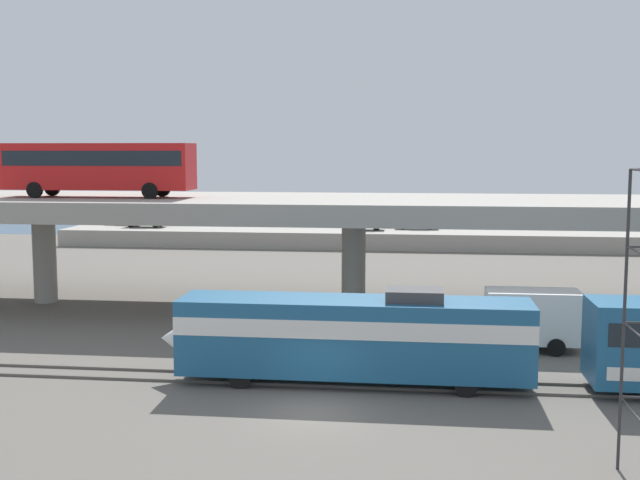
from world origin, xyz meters
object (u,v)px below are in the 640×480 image
object	(u,v)px
transit_bus_on_overpass	(99,165)
parked_car_1	(128,218)
parked_car_0	(174,217)
parked_car_5	(550,221)
service_truck_west	(514,318)
parked_car_2	(365,223)
parked_car_4	(145,220)
train_locomotive	(336,333)
parked_car_3	(417,222)

from	to	relation	value
transit_bus_on_overpass	parked_car_1	size ratio (longest dim) A/B	2.90
parked_car_0	parked_car_5	bearing A→B (deg)	1.15
service_truck_west	parked_car_5	bearing A→B (deg)	-101.11
parked_car_2	parked_car_5	world-z (taller)	same
transit_bus_on_overpass	parked_car_1	xyz separation A→B (m)	(-12.19, 37.15, -6.62)
transit_bus_on_overpass	service_truck_west	size ratio (longest dim) A/B	1.76
parked_car_1	parked_car_5	xyz separation A→B (m)	(46.33, 1.69, 0.00)
transit_bus_on_overpass	parked_car_4	distance (m)	36.23
train_locomotive	parked_car_5	size ratio (longest dim) A/B	3.83
train_locomotive	service_truck_west	size ratio (longest dim) A/B	2.36
service_truck_west	parked_car_4	bearing A→B (deg)	-51.35
train_locomotive	parked_car_3	distance (m)	51.14
parked_car_1	parked_car_2	bearing A→B (deg)	173.67
parked_car_2	parked_car_4	bearing A→B (deg)	-0.58
parked_car_0	parked_car_2	xyz separation A→B (m)	(21.69, -3.82, 0.00)
parked_car_2	service_truck_west	bearing A→B (deg)	103.74
transit_bus_on_overpass	parked_car_2	distance (m)	37.73
parked_car_4	parked_car_5	distance (m)	43.52
parked_car_0	parked_car_3	world-z (taller)	same
train_locomotive	parked_car_0	distance (m)	58.08
parked_car_3	service_truck_west	bearing A→B (deg)	96.36
transit_bus_on_overpass	parked_car_4	size ratio (longest dim) A/B	2.73
parked_car_0	parked_car_3	bearing A→B (deg)	-4.16
parked_car_5	transit_bus_on_overpass	bearing A→B (deg)	-131.31
parked_car_1	parked_car_5	world-z (taller)	same
parked_car_1	parked_car_4	bearing A→B (deg)	138.01
parked_car_2	parked_car_5	xyz separation A→B (m)	(19.58, 4.65, -0.00)
transit_bus_on_overpass	parked_car_2	bearing A→B (deg)	66.95
train_locomotive	parked_car_4	world-z (taller)	train_locomotive
parked_car_4	train_locomotive	bearing A→B (deg)	-62.47
parked_car_1	parked_car_4	xyz separation A→B (m)	(3.03, -2.73, 0.00)
transit_bus_on_overpass	parked_car_3	xyz separation A→B (m)	(19.98, 36.03, -6.62)
parked_car_1	parked_car_4	size ratio (longest dim) A/B	0.94
parked_car_4	parked_car_5	world-z (taller)	same
parked_car_3	parked_car_5	size ratio (longest dim) A/B	1.08
train_locomotive	transit_bus_on_overpass	xyz separation A→B (m)	(-16.60, 15.00, 6.89)
service_truck_west	parked_car_3	distance (m)	44.48
service_truck_west	parked_car_1	world-z (taller)	parked_car_1
parked_car_0	parked_car_1	distance (m)	5.12
parked_car_1	parked_car_0	bearing A→B (deg)	-170.37
train_locomotive	parked_car_5	distance (m)	56.62
transit_bus_on_overpass	parked_car_5	bearing A→B (deg)	48.69
train_locomotive	parked_car_2	size ratio (longest dim) A/B	3.80
train_locomotive	parked_car_0	size ratio (longest dim) A/B	3.98
train_locomotive	parked_car_2	world-z (taller)	train_locomotive
transit_bus_on_overpass	parked_car_5	world-z (taller)	transit_bus_on_overpass
transit_bus_on_overpass	train_locomotive	bearing A→B (deg)	-42.10
service_truck_west	parked_car_4	size ratio (longest dim) A/B	1.55
train_locomotive	parked_car_1	xyz separation A→B (m)	(-28.79, 52.15, 0.27)
service_truck_west	parked_car_2	distance (m)	43.60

